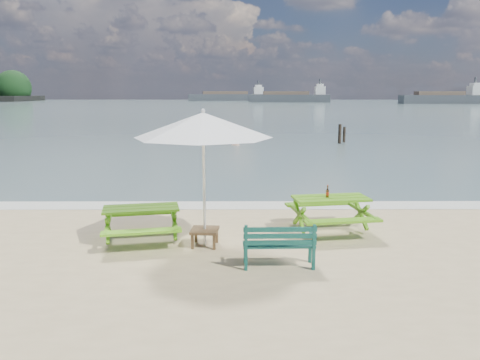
{
  "coord_description": "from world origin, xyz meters",
  "views": [
    {
      "loc": [
        -0.55,
        -7.54,
        3.0
      ],
      "look_at": [
        -0.51,
        3.0,
        1.0
      ],
      "focal_mm": 35.0,
      "sensor_mm": 36.0,
      "label": 1
    }
  ],
  "objects_px": {
    "picnic_table_left": "(142,225)",
    "picnic_table_right": "(330,215)",
    "patio_umbrella": "(203,125)",
    "swimmer": "(236,152)",
    "side_table": "(205,237)",
    "park_bench": "(279,253)",
    "beer_bottle": "(327,193)"
  },
  "relations": [
    {
      "from": "patio_umbrella",
      "to": "beer_bottle",
      "type": "bearing_deg",
      "value": 20.13
    },
    {
      "from": "picnic_table_right",
      "to": "patio_umbrella",
      "type": "distance_m",
      "value": 3.47
    },
    {
      "from": "park_bench",
      "to": "swimmer",
      "type": "relative_size",
      "value": 0.79
    },
    {
      "from": "picnic_table_right",
      "to": "park_bench",
      "type": "distance_m",
      "value": 2.45
    },
    {
      "from": "picnic_table_right",
      "to": "park_bench",
      "type": "xyz_separation_m",
      "value": [
        -1.3,
        -2.07,
        -0.13
      ]
    },
    {
      "from": "picnic_table_right",
      "to": "side_table",
      "type": "bearing_deg",
      "value": -160.02
    },
    {
      "from": "picnic_table_left",
      "to": "park_bench",
      "type": "bearing_deg",
      "value": -27.65
    },
    {
      "from": "beer_bottle",
      "to": "swimmer",
      "type": "distance_m",
      "value": 16.65
    },
    {
      "from": "beer_bottle",
      "to": "picnic_table_left",
      "type": "bearing_deg",
      "value": -170.37
    },
    {
      "from": "swimmer",
      "to": "park_bench",
      "type": "bearing_deg",
      "value": -87.39
    },
    {
      "from": "park_bench",
      "to": "patio_umbrella",
      "type": "bearing_deg",
      "value": 140.93
    },
    {
      "from": "picnic_table_left",
      "to": "picnic_table_right",
      "type": "distance_m",
      "value": 4.01
    },
    {
      "from": "patio_umbrella",
      "to": "swimmer",
      "type": "height_order",
      "value": "patio_umbrella"
    },
    {
      "from": "picnic_table_right",
      "to": "beer_bottle",
      "type": "xyz_separation_m",
      "value": [
        -0.08,
        -0.02,
        0.48
      ]
    },
    {
      "from": "side_table",
      "to": "patio_umbrella",
      "type": "height_order",
      "value": "patio_umbrella"
    },
    {
      "from": "side_table",
      "to": "picnic_table_right",
      "type": "bearing_deg",
      "value": 19.98
    },
    {
      "from": "beer_bottle",
      "to": "swimmer",
      "type": "relative_size",
      "value": 0.17
    },
    {
      "from": "picnic_table_right",
      "to": "park_bench",
      "type": "relative_size",
      "value": 1.59
    },
    {
      "from": "beer_bottle",
      "to": "swimmer",
      "type": "bearing_deg",
      "value": 97.12
    },
    {
      "from": "swimmer",
      "to": "side_table",
      "type": "bearing_deg",
      "value": -91.71
    },
    {
      "from": "picnic_table_left",
      "to": "swimmer",
      "type": "relative_size",
      "value": 1.21
    },
    {
      "from": "picnic_table_left",
      "to": "beer_bottle",
      "type": "distance_m",
      "value": 3.96
    },
    {
      "from": "picnic_table_right",
      "to": "patio_umbrella",
      "type": "xyz_separation_m",
      "value": [
        -2.66,
        -0.97,
        2.01
      ]
    },
    {
      "from": "picnic_table_left",
      "to": "beer_bottle",
      "type": "bearing_deg",
      "value": 9.63
    },
    {
      "from": "picnic_table_left",
      "to": "patio_umbrella",
      "type": "distance_m",
      "value": 2.43
    },
    {
      "from": "side_table",
      "to": "swimmer",
      "type": "xyz_separation_m",
      "value": [
        0.52,
        17.42,
        -0.54
      ]
    },
    {
      "from": "picnic_table_right",
      "to": "swimmer",
      "type": "distance_m",
      "value": 16.61
    },
    {
      "from": "side_table",
      "to": "beer_bottle",
      "type": "xyz_separation_m",
      "value": [
        2.58,
        0.94,
        0.67
      ]
    },
    {
      "from": "patio_umbrella",
      "to": "beer_bottle",
      "type": "xyz_separation_m",
      "value": [
        2.58,
        0.94,
        -1.53
      ]
    },
    {
      "from": "picnic_table_left",
      "to": "picnic_table_right",
      "type": "height_order",
      "value": "picnic_table_right"
    },
    {
      "from": "picnic_table_right",
      "to": "patio_umbrella",
      "type": "bearing_deg",
      "value": -160.02
    },
    {
      "from": "swimmer",
      "to": "beer_bottle",
      "type": "bearing_deg",
      "value": -82.88
    }
  ]
}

